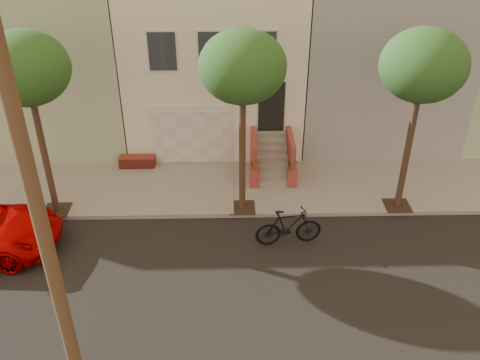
{
  "coord_description": "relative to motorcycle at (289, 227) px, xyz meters",
  "views": [
    {
      "loc": [
        0.58,
        -11.23,
        10.55
      ],
      "look_at": [
        0.9,
        3.0,
        1.84
      ],
      "focal_mm": 38.96,
      "sensor_mm": 36.0,
      "label": 1
    }
  ],
  "objects": [
    {
      "name": "sidewalk",
      "position": [
        -2.43,
        3.28,
        -0.57
      ],
      "size": [
        40.0,
        3.7,
        0.15
      ],
      "primitive_type": "cube",
      "color": "gray",
      "rests_on": "ground"
    },
    {
      "name": "house_row",
      "position": [
        -2.43,
        9.12,
        3.0
      ],
      "size": [
        33.1,
        11.7,
        7.0
      ],
      "color": "beige",
      "rests_on": "sidewalk"
    },
    {
      "name": "tree_right",
      "position": [
        4.07,
        1.83,
        4.61
      ],
      "size": [
        2.7,
        2.57,
        6.3
      ],
      "color": "#2D2116",
      "rests_on": "sidewalk"
    },
    {
      "name": "tree_mid",
      "position": [
        -1.43,
        1.83,
        4.61
      ],
      "size": [
        2.7,
        2.57,
        6.3
      ],
      "color": "#2D2116",
      "rests_on": "sidewalk"
    },
    {
      "name": "motorcycle",
      "position": [
        0.0,
        0.0,
        0.0
      ],
      "size": [
        2.21,
        0.87,
        1.29
      ],
      "primitive_type": "imported",
      "rotation": [
        0.0,
        0.0,
        1.7
      ],
      "color": "black",
      "rests_on": "ground"
    },
    {
      "name": "ground",
      "position": [
        -2.43,
        -2.07,
        -0.65
      ],
      "size": [
        90.0,
        90.0,
        0.0
      ],
      "primitive_type": "plane",
      "color": "black",
      "rests_on": "ground"
    },
    {
      "name": "tree_left",
      "position": [
        -7.93,
        1.83,
        4.61
      ],
      "size": [
        2.7,
        2.57,
        6.3
      ],
      "color": "#2D2116",
      "rests_on": "sidewalk"
    }
  ]
}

